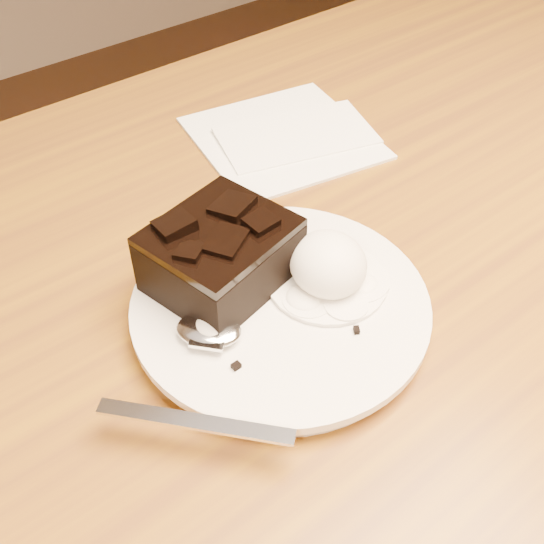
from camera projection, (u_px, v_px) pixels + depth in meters
dining_table at (325, 491)px, 0.80m from camera, size 1.20×0.80×0.75m
plate at (280, 309)px, 0.50m from camera, size 0.22×0.22×0.02m
brownie at (221, 258)px, 0.49m from camera, size 0.11×0.10×0.05m
ice_cream_scoop at (328, 264)px, 0.49m from camera, size 0.06×0.06×0.05m
melt_puddle at (327, 282)px, 0.50m from camera, size 0.09×0.09×0.00m
spoon at (209, 331)px, 0.46m from camera, size 0.15×0.16×0.01m
napkin at (283, 136)px, 0.68m from camera, size 0.20×0.20×0.01m
crumb_a at (236, 366)px, 0.44m from camera, size 0.01×0.01×0.00m
crumb_b at (353, 316)px, 0.48m from camera, size 0.01×0.01×0.00m
crumb_c at (357, 330)px, 0.47m from camera, size 0.01×0.01×0.00m
crumb_d at (297, 294)px, 0.49m from camera, size 0.01×0.01×0.00m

